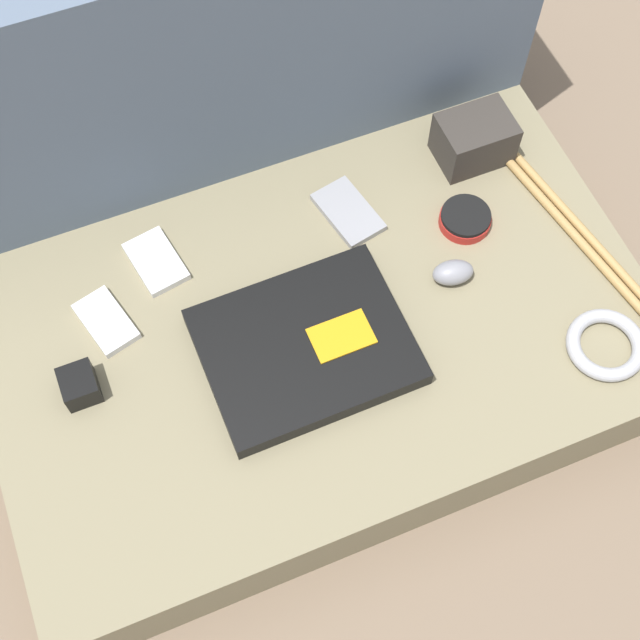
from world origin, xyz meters
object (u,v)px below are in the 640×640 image
speaker_puck (465,219)px  laptop (306,347)px  phone_black (348,212)px  camera_pouch (474,139)px  computer_mouse (454,275)px  phone_silver (106,322)px  phone_small (156,262)px  charger_brick (80,385)px

speaker_puck → laptop: bearing=-160.2°
phone_black → camera_pouch: (0.24, 0.03, 0.03)m
computer_mouse → phone_black: (-0.10, 0.17, -0.01)m
computer_mouse → speaker_puck: computer_mouse is taller
phone_silver → camera_pouch: camera_pouch is taller
speaker_puck → phone_black: speaker_puck is taller
laptop → speaker_puck: size_ratio=3.66×
laptop → phone_small: (-0.16, 0.23, -0.01)m
phone_small → charger_brick: charger_brick is taller
computer_mouse → speaker_puck: 0.11m
speaker_puck → phone_black: (-0.17, 0.09, -0.01)m
charger_brick → phone_silver: bearing=56.1°
camera_pouch → charger_brick: camera_pouch is taller
phone_silver → charger_brick: 0.11m
laptop → computer_mouse: (0.26, 0.03, 0.00)m
phone_black → phone_small: (-0.31, 0.03, 0.00)m
computer_mouse → charger_brick: (-0.58, 0.04, 0.00)m
phone_silver → laptop: bearing=-45.8°
speaker_puck → charger_brick: 0.65m
camera_pouch → charger_brick: size_ratio=2.10×
laptop → camera_pouch: bearing=30.3°
laptop → phone_small: laptop is taller
speaker_puck → phone_black: bearing=152.6°
phone_black → phone_small: bearing=163.3°
computer_mouse → phone_small: (-0.42, 0.20, -0.01)m
laptop → computer_mouse: 0.26m
phone_black → charger_brick: bearing=-175.6°
speaker_puck → phone_silver: bearing=176.0°
speaker_puck → charger_brick: (-0.64, -0.05, 0.01)m
camera_pouch → phone_small: bearing=-179.4°
phone_black → camera_pouch: 0.24m
speaker_puck → phone_silver: (-0.58, 0.04, -0.01)m
speaker_puck → charger_brick: bearing=-175.3°
laptop → charger_brick: (-0.32, 0.06, 0.01)m
laptop → phone_silver: 0.30m
phone_silver → phone_black: size_ratio=0.89×
phone_small → speaker_puck: bearing=-23.1°
charger_brick → speaker_puck: bearing=4.7°
computer_mouse → charger_brick: 0.58m
computer_mouse → camera_pouch: camera_pouch is taller
phone_silver → phone_small: (0.10, 0.07, -0.00)m
camera_pouch → charger_brick: bearing=-166.5°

